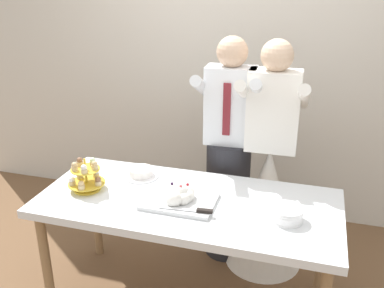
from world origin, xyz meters
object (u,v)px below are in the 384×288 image
at_px(dessert_table, 188,210).
at_px(round_cake, 141,173).
at_px(person_bride, 267,192).
at_px(person_groom, 228,164).
at_px(main_cake_tray, 179,197).
at_px(plate_stack, 287,214).
at_px(cupcake_stand, 86,177).

xyz_separation_m(dessert_table, round_cake, (-0.39, 0.21, 0.10)).
bearing_deg(person_bride, dessert_table, -125.04).
xyz_separation_m(dessert_table, person_groom, (0.12, 0.63, 0.05)).
relative_size(main_cake_tray, person_bride, 0.26).
relative_size(plate_stack, round_cake, 0.76).
bearing_deg(person_groom, dessert_table, -100.41).
height_order(cupcake_stand, person_groom, person_groom).
xyz_separation_m(cupcake_stand, person_groom, (0.76, 0.69, -0.12)).
bearing_deg(plate_stack, dessert_table, 173.80).
bearing_deg(plate_stack, main_cake_tray, 178.82).
distance_m(cupcake_stand, person_bride, 1.27).
distance_m(cupcake_stand, main_cake_tray, 0.61).
relative_size(cupcake_stand, person_bride, 0.14).
distance_m(cupcake_stand, plate_stack, 1.23).
bearing_deg(person_bride, person_groom, 171.37).
bearing_deg(dessert_table, person_groom, 79.59).
relative_size(plate_stack, person_bride, 0.11).
height_order(main_cake_tray, round_cake, main_cake_tray).
xyz_separation_m(cupcake_stand, round_cake, (0.25, 0.27, -0.06)).
relative_size(cupcake_stand, main_cake_tray, 0.53).
relative_size(main_cake_tray, plate_stack, 2.38).
xyz_separation_m(dessert_table, main_cake_tray, (-0.04, -0.05, 0.12)).
height_order(round_cake, person_groom, person_groom).
xyz_separation_m(plate_stack, person_bride, (-0.18, 0.65, -0.23)).
relative_size(dessert_table, person_bride, 1.08).
bearing_deg(person_groom, cupcake_stand, -137.83).
height_order(dessert_table, main_cake_tray, main_cake_tray).
bearing_deg(dessert_table, main_cake_tray, -125.72).
height_order(dessert_table, person_bride, person_bride).
bearing_deg(cupcake_stand, person_groom, 42.17).
bearing_deg(round_cake, person_groom, 39.64).
distance_m(round_cake, person_bride, 0.91).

